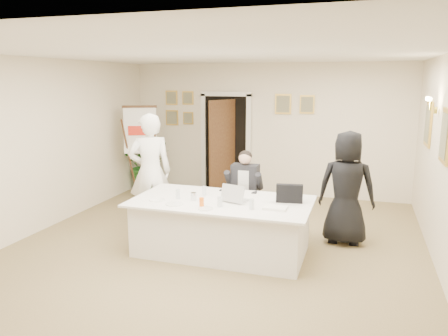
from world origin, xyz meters
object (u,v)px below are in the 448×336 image
(standing_man, at_px, (150,172))
(standing_woman, at_px, (347,188))
(laptop_bag, at_px, (289,193))
(potted_palm, at_px, (148,164))
(laptop, at_px, (235,191))
(oj_glass, at_px, (202,202))
(seated_man, at_px, (244,192))
(flip_chart, at_px, (141,156))
(conference_table, at_px, (222,226))
(steel_jug, at_px, (194,196))
(paper_stack, at_px, (275,208))

(standing_man, height_order, standing_woman, standing_man)
(standing_man, height_order, laptop_bag, standing_man)
(potted_palm, bearing_deg, standing_woman, -26.01)
(laptop, height_order, oj_glass, laptop)
(potted_palm, xyz_separation_m, laptop, (2.97, -3.06, 0.36))
(potted_palm, bearing_deg, laptop, -45.84)
(seated_man, height_order, standing_man, standing_man)
(flip_chart, height_order, oj_glass, flip_chart)
(conference_table, height_order, steel_jug, steel_jug)
(standing_man, bearing_deg, potted_palm, -93.62)
(seated_man, relative_size, oj_glass, 10.51)
(conference_table, xyz_separation_m, laptop_bag, (0.93, 0.18, 0.51))
(laptop, height_order, laptop_bag, laptop)
(potted_palm, xyz_separation_m, oj_glass, (2.64, -3.50, 0.28))
(conference_table, height_order, paper_stack, paper_stack)
(standing_man, distance_m, potted_palm, 2.81)
(oj_glass, bearing_deg, laptop, 52.34)
(standing_woman, relative_size, laptop_bag, 4.71)
(oj_glass, bearing_deg, seated_man, 79.52)
(standing_man, bearing_deg, laptop_bag, 136.46)
(standing_man, bearing_deg, steel_jug, 111.97)
(standing_woman, distance_m, potted_palm, 4.96)
(flip_chart, bearing_deg, paper_stack, -37.41)
(conference_table, height_order, oj_glass, oj_glass)
(seated_man, bearing_deg, conference_table, -96.87)
(standing_woman, distance_m, oj_glass, 2.25)
(paper_stack, xyz_separation_m, oj_glass, (-0.96, -0.22, 0.05))
(seated_man, bearing_deg, paper_stack, -57.69)
(flip_chart, bearing_deg, seated_man, -29.17)
(conference_table, height_order, potted_palm, potted_palm)
(seated_man, distance_m, oj_glass, 1.34)
(steel_jug, bearing_deg, laptop_bag, 12.80)
(oj_glass, height_order, steel_jug, oj_glass)
(paper_stack, height_order, steel_jug, steel_jug)
(conference_table, distance_m, standing_man, 1.69)
(conference_table, xyz_separation_m, paper_stack, (0.81, -0.19, 0.40))
(laptop, xyz_separation_m, paper_stack, (0.62, -0.22, -0.12))
(flip_chart, distance_m, paper_stack, 4.21)
(standing_man, xyz_separation_m, steel_jug, (1.07, -0.77, -0.13))
(laptop, relative_size, oj_glass, 2.88)
(standing_man, bearing_deg, seated_man, 156.78)
(flip_chart, xyz_separation_m, paper_stack, (3.34, -2.56, -0.09))
(seated_man, xyz_separation_m, paper_stack, (0.71, -1.09, 0.11))
(laptop, relative_size, steel_jug, 3.40)
(seated_man, xyz_separation_m, laptop, (0.10, -0.87, 0.23))
(laptop_bag, bearing_deg, seated_man, 130.55)
(laptop_bag, bearing_deg, laptop, -177.60)
(standing_man, height_order, potted_palm, standing_man)
(paper_stack, bearing_deg, potted_palm, 137.54)
(flip_chart, bearing_deg, steel_jug, -49.02)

